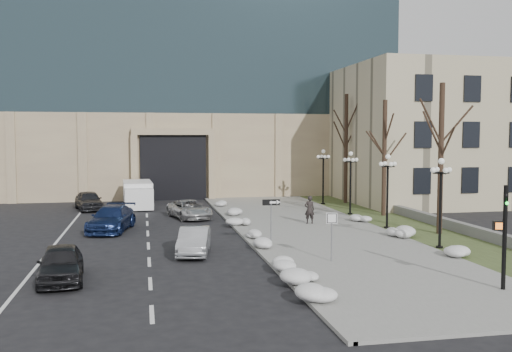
% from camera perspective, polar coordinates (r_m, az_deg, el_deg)
% --- Properties ---
extents(ground, '(160.00, 160.00, 0.00)m').
position_cam_1_polar(ground, '(22.61, 6.58, -11.10)').
color(ground, black).
rests_on(ground, ground).
extents(sidewalk, '(9.00, 40.00, 0.12)m').
position_cam_1_polar(sidewalk, '(36.70, 5.10, -5.14)').
color(sidewalk, gray).
rests_on(sidewalk, ground).
extents(curb, '(0.30, 40.00, 0.14)m').
position_cam_1_polar(curb, '(35.71, -1.88, -5.36)').
color(curb, gray).
rests_on(curb, ground).
extents(grass_strip, '(4.00, 40.00, 0.10)m').
position_cam_1_polar(grass_strip, '(39.02, 14.33, -4.72)').
color(grass_strip, '#374321').
rests_on(grass_strip, ground).
extents(stone_wall, '(0.50, 30.00, 0.70)m').
position_cam_1_polar(stone_wall, '(41.63, 15.64, -3.78)').
color(stone_wall, slate).
rests_on(stone_wall, ground).
extents(office_tower, '(40.00, 24.70, 36.00)m').
position_cam_1_polar(office_tower, '(65.75, -7.16, 15.03)').
color(office_tower, tan).
rests_on(office_tower, ground).
extents(classical_building, '(22.00, 18.12, 12.00)m').
position_cam_1_polar(classical_building, '(56.58, 19.32, 3.90)').
color(classical_building, '#B8AB8A').
rests_on(classical_building, ground).
extents(car_a, '(2.12, 4.46, 1.47)m').
position_cam_1_polar(car_a, '(24.62, -18.93, -8.27)').
color(car_a, black).
rests_on(car_a, ground).
extents(car_b, '(2.11, 4.28, 1.35)m').
position_cam_1_polar(car_b, '(28.68, -6.22, -6.48)').
color(car_b, '#B3B6BB').
rests_on(car_b, ground).
extents(car_c, '(3.22, 5.65, 1.54)m').
position_cam_1_polar(car_c, '(36.52, -14.25, -4.16)').
color(car_c, navy).
rests_on(car_c, ground).
extents(car_d, '(3.31, 5.13, 1.32)m').
position_cam_1_polar(car_d, '(41.10, -6.68, -3.32)').
color(car_d, '#B9B9B9').
rests_on(car_d, ground).
extents(car_e, '(2.83, 4.80, 1.53)m').
position_cam_1_polar(car_e, '(47.32, -16.37, -2.36)').
color(car_e, '#2B2C30').
rests_on(car_e, ground).
extents(pedestrian, '(0.69, 0.46, 1.85)m').
position_cam_1_polar(pedestrian, '(37.80, 5.37, -3.37)').
color(pedestrian, black).
rests_on(pedestrian, sidewalk).
extents(box_truck, '(2.59, 6.67, 2.09)m').
position_cam_1_polar(box_truck, '(48.39, -11.74, -1.86)').
color(box_truck, white).
rests_on(box_truck, ground).
extents(one_way_sign, '(0.96, 0.26, 2.59)m').
position_cam_1_polar(one_way_sign, '(29.78, 1.82, -3.21)').
color(one_way_sign, slate).
rests_on(one_way_sign, ground).
extents(keep_sign, '(0.50, 0.16, 2.37)m').
position_cam_1_polar(keep_sign, '(26.54, 7.58, -5.01)').
color(keep_sign, slate).
rests_on(keep_sign, ground).
extents(traffic_signal, '(0.70, 0.92, 4.06)m').
position_cam_1_polar(traffic_signal, '(23.38, 23.51, -5.84)').
color(traffic_signal, black).
rests_on(traffic_signal, ground).
extents(snow_clump_a, '(1.10, 1.60, 0.36)m').
position_cam_1_polar(snow_clump_a, '(20.55, 6.01, -11.78)').
color(snow_clump_a, silver).
rests_on(snow_clump_a, sidewalk).
extents(snow_clump_b, '(1.10, 1.60, 0.36)m').
position_cam_1_polar(snow_clump_b, '(24.73, 3.74, -9.04)').
color(snow_clump_b, silver).
rests_on(snow_clump_b, sidewalk).
extents(snow_clump_c, '(1.10, 1.60, 0.36)m').
position_cam_1_polar(snow_clump_c, '(29.20, 0.76, -7.01)').
color(snow_clump_c, silver).
rests_on(snow_clump_c, sidewalk).
extents(snow_clump_d, '(1.10, 1.60, 0.36)m').
position_cam_1_polar(snow_clump_d, '(32.82, -0.56, -5.79)').
color(snow_clump_d, silver).
rests_on(snow_clump_d, sidewalk).
extents(snow_clump_e, '(1.10, 1.60, 0.36)m').
position_cam_1_polar(snow_clump_e, '(37.14, -1.64, -4.64)').
color(snow_clump_e, silver).
rests_on(snow_clump_e, sidewalk).
extents(snow_clump_f, '(1.10, 1.60, 0.36)m').
position_cam_1_polar(snow_clump_f, '(41.55, -2.27, -3.72)').
color(snow_clump_f, silver).
rests_on(snow_clump_f, sidewalk).
extents(snow_clump_g, '(1.10, 1.60, 0.36)m').
position_cam_1_polar(snow_clump_g, '(46.95, -3.63, -2.83)').
color(snow_clump_g, silver).
rests_on(snow_clump_g, sidewalk).
extents(snow_clump_h, '(1.10, 1.60, 0.36)m').
position_cam_1_polar(snow_clump_h, '(28.86, 19.33, -7.37)').
color(snow_clump_h, silver).
rests_on(snow_clump_h, sidewalk).
extents(snow_clump_i, '(1.10, 1.60, 0.36)m').
position_cam_1_polar(snow_clump_i, '(33.79, 14.32, -5.63)').
color(snow_clump_i, silver).
rests_on(snow_clump_i, sidewalk).
extents(snow_clump_j, '(1.10, 1.60, 0.36)m').
position_cam_1_polar(snow_clump_j, '(39.50, 10.50, -4.19)').
color(snow_clump_j, silver).
rests_on(snow_clump_j, sidewalk).
extents(snow_clump_k, '(1.10, 1.60, 0.36)m').
position_cam_1_polar(snow_clump_k, '(22.77, 4.85, -10.20)').
color(snow_clump_k, silver).
rests_on(snow_clump_k, sidewalk).
extents(lamppost_a, '(1.18, 1.18, 4.76)m').
position_cam_1_polar(lamppost_a, '(30.82, 17.99, -1.42)').
color(lamppost_a, black).
rests_on(lamppost_a, ground).
extents(lamppost_b, '(1.18, 1.18, 4.76)m').
position_cam_1_polar(lamppost_b, '(36.61, 13.02, -0.50)').
color(lamppost_b, black).
rests_on(lamppost_b, ground).
extents(lamppost_c, '(1.18, 1.18, 4.76)m').
position_cam_1_polar(lamppost_c, '(42.60, 9.44, 0.17)').
color(lamppost_c, black).
rests_on(lamppost_c, ground).
extents(lamppost_d, '(1.18, 1.18, 4.76)m').
position_cam_1_polar(lamppost_d, '(48.73, 6.74, 0.67)').
color(lamppost_d, black).
rests_on(lamppost_d, ground).
extents(tree_near, '(3.20, 3.20, 9.00)m').
position_cam_1_polar(tree_near, '(35.26, 18.04, 3.72)').
color(tree_near, black).
rests_on(tree_near, ground).
extents(tree_mid, '(3.20, 3.20, 8.50)m').
position_cam_1_polar(tree_mid, '(42.42, 12.74, 3.40)').
color(tree_mid, black).
rests_on(tree_mid, ground).
extents(tree_far, '(3.20, 3.20, 9.50)m').
position_cam_1_polar(tree_far, '(49.84, 9.01, 4.26)').
color(tree_far, black).
rests_on(tree_far, ground).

